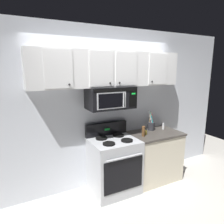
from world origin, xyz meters
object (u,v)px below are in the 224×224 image
over_range_microwave (111,98)px  salt_shaker (163,126)px  spice_jar (146,132)px  stove_range (114,164)px  utensil_crock_charcoal (151,125)px  pepper_mill (143,131)px

over_range_microwave → salt_shaker: size_ratio=6.43×
over_range_microwave → spice_jar: bearing=-11.2°
stove_range → utensil_crock_charcoal: bearing=10.5°
salt_shaker → pepper_mill: pepper_mill is taller
pepper_mill → salt_shaker: bearing=15.5°
utensil_crock_charcoal → salt_shaker: utensil_crock_charcoal is taller
pepper_mill → spice_jar: bearing=31.8°
utensil_crock_charcoal → pepper_mill: utensil_crock_charcoal is taller
pepper_mill → spice_jar: size_ratio=1.81×
salt_shaker → pepper_mill: bearing=-164.5°
over_range_microwave → utensil_crock_charcoal: 1.05m
utensil_crock_charcoal → spice_jar: 0.30m
stove_range → spice_jar: bearing=-0.7°
utensil_crock_charcoal → salt_shaker: bearing=-15.9°
spice_jar → pepper_mill: bearing=-148.2°
stove_range → over_range_microwave: over_range_microwave is taller
over_range_microwave → pepper_mill: size_ratio=4.30×
over_range_microwave → spice_jar: 0.89m
utensil_crock_charcoal → over_range_microwave: bearing=-177.1°
stove_range → salt_shaker: 1.22m
stove_range → pepper_mill: 0.75m
salt_shaker → utensil_crock_charcoal: bearing=164.1°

